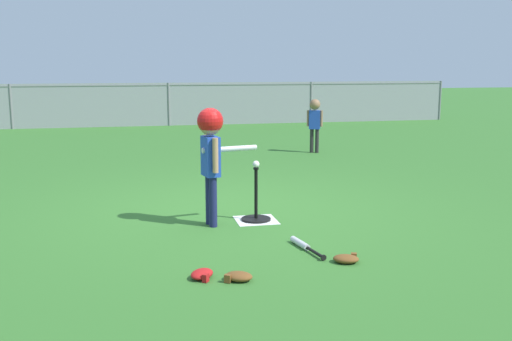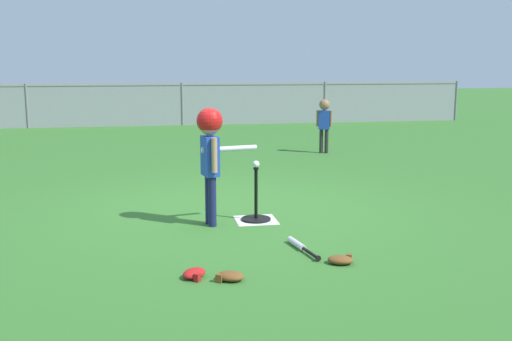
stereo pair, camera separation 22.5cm
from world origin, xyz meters
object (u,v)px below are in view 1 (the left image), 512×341
at_px(baseball_on_tee, 256,164).
at_px(glove_by_plate, 238,276).
at_px(fielder_near_left, 315,118).
at_px(glove_tossed_aside, 346,259).
at_px(spare_bat_silver, 303,245).
at_px(batting_tee, 256,213).
at_px(glove_near_bats, 202,274).
at_px(batter_child, 211,142).

bearing_deg(baseball_on_tee, glove_by_plate, -106.59).
xyz_separation_m(fielder_near_left, glove_tossed_aside, (-1.67, -6.13, -0.62)).
distance_m(glove_by_plate, glove_tossed_aside, 1.01).
xyz_separation_m(fielder_near_left, glove_by_plate, (-2.65, -6.36, -0.62)).
bearing_deg(spare_bat_silver, glove_by_plate, -136.72).
relative_size(batting_tee, fielder_near_left, 0.58).
xyz_separation_m(glove_by_plate, glove_tossed_aside, (0.98, 0.23, 0.00)).
bearing_deg(glove_near_bats, batting_tee, 64.17).
xyz_separation_m(batting_tee, baseball_on_tee, (-0.00, 0.00, 0.53)).
height_order(baseball_on_tee, batter_child, batter_child).
height_order(batting_tee, glove_tossed_aside, batting_tee).
bearing_deg(glove_near_bats, glove_by_plate, -22.65).
relative_size(batting_tee, spare_bat_silver, 0.95).
distance_m(batting_tee, fielder_near_left, 5.10).
height_order(batting_tee, fielder_near_left, fielder_near_left).
height_order(batting_tee, baseball_on_tee, baseball_on_tee).
xyz_separation_m(batting_tee, spare_bat_silver, (0.21, -1.06, -0.06)).
height_order(batter_child, glove_near_bats, batter_child).
bearing_deg(baseball_on_tee, fielder_near_left, 65.16).
relative_size(baseball_on_tee, glove_tossed_aside, 0.28).
bearing_deg(baseball_on_tee, batter_child, -168.94).
bearing_deg(glove_tossed_aside, batting_tee, 106.74).
relative_size(spare_bat_silver, glove_near_bats, 2.25).
height_order(glove_near_bats, glove_tossed_aside, same).
relative_size(baseball_on_tee, fielder_near_left, 0.07).
relative_size(spare_bat_silver, glove_by_plate, 2.26).
bearing_deg(batter_child, baseball_on_tee, 11.06).
bearing_deg(batting_tee, batter_child, -168.94).
distance_m(fielder_near_left, spare_bat_silver, 6.01).
bearing_deg(fielder_near_left, glove_near_bats, -115.10).
distance_m(baseball_on_tee, glove_near_bats, 1.92).
relative_size(batter_child, glove_near_bats, 4.54).
bearing_deg(batter_child, glove_near_bats, -101.03).
distance_m(baseball_on_tee, fielder_near_left, 5.07).
bearing_deg(spare_bat_silver, baseball_on_tee, 101.39).
distance_m(batter_child, fielder_near_left, 5.38).
relative_size(glove_by_plate, glove_near_bats, 1.00).
relative_size(batting_tee, glove_by_plate, 2.15).
relative_size(baseball_on_tee, batter_child, 0.06).
bearing_deg(fielder_near_left, baseball_on_tee, -114.84).
distance_m(batting_tee, glove_by_plate, 1.83).
distance_m(batting_tee, glove_tossed_aside, 1.60).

